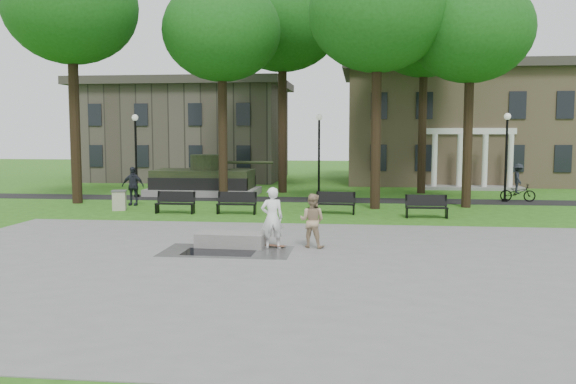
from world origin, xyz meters
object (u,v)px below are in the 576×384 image
object	(u,v)px
cyclist	(518,186)
trash_bin	(119,200)
concrete_block	(231,240)
park_bench_0	(175,202)
skateboarder	(272,218)
friend_watching	(312,221)

from	to	relation	value
cyclist	trash_bin	distance (m)	20.78
concrete_block	park_bench_0	xyz separation A→B (m)	(-4.28, 7.91, 0.28)
park_bench_0	trash_bin	xyz separation A→B (m)	(-2.99, 0.75, -0.04)
park_bench_0	trash_bin	size ratio (longest dim) A/B	1.88
concrete_block	skateboarder	bearing A→B (deg)	-3.32
skateboarder	concrete_block	bearing A→B (deg)	-19.79
friend_watching	concrete_block	bearing A→B (deg)	18.17
concrete_block	trash_bin	size ratio (longest dim) A/B	2.29
concrete_block	skateboarder	distance (m)	1.54
park_bench_0	trash_bin	world-z (taller)	park_bench_0
friend_watching	trash_bin	distance (m)	13.03
park_bench_0	trash_bin	distance (m)	3.08
concrete_block	trash_bin	distance (m)	11.31
cyclist	park_bench_0	world-z (taller)	cyclist
park_bench_0	concrete_block	bearing A→B (deg)	-60.33
skateboarder	cyclist	xyz separation A→B (m)	(11.23, 14.85, -0.16)
concrete_block	park_bench_0	world-z (taller)	park_bench_0
concrete_block	cyclist	xyz separation A→B (m)	(12.58, 14.77, 0.59)
friend_watching	cyclist	bearing A→B (deg)	-110.01
cyclist	park_bench_0	size ratio (longest dim) A/B	1.13
cyclist	concrete_block	bearing A→B (deg)	144.36
concrete_block	friend_watching	xyz separation A→B (m)	(2.60, 0.17, 0.64)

